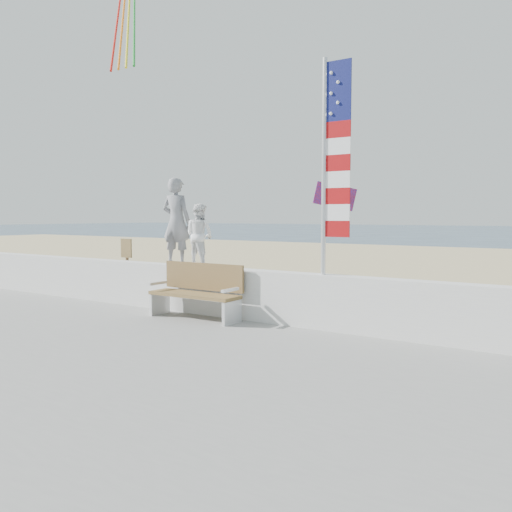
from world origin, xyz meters
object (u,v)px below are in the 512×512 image
object	(u,v)px
child	(199,235)
adult	(176,221)
flag	(331,157)
bench	(197,290)

from	to	relation	value
child	adult	bearing A→B (deg)	2.69
adult	flag	size ratio (longest dim) A/B	0.49
bench	adult	bearing A→B (deg)	153.34
child	bench	distance (m)	1.14
adult	flag	distance (m)	3.51
adult	bench	xyz separation A→B (m)	(0.91, -0.45, -1.25)
adult	bench	world-z (taller)	adult
adult	bench	bearing A→B (deg)	146.39
child	bench	world-z (taller)	child
bench	flag	bearing A→B (deg)	10.53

